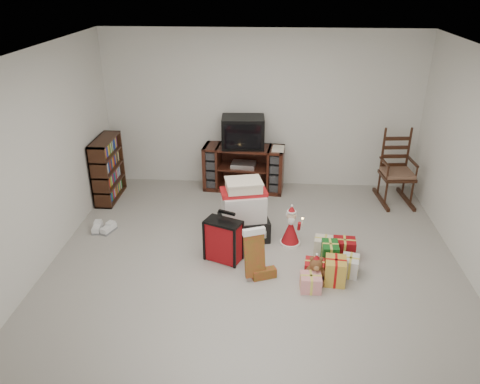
# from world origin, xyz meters

# --- Properties ---
(room) EXTENTS (5.01, 5.01, 2.51)m
(room) POSITION_xyz_m (0.00, 0.00, 1.25)
(room) COLOR #A6A098
(room) RESTS_ON ground
(tv_stand) EXTENTS (1.31, 0.57, 0.73)m
(tv_stand) POSITION_xyz_m (-0.26, 2.24, 0.37)
(tv_stand) COLOR #401B12
(tv_stand) RESTS_ON floor
(bookshelf) EXTENTS (0.27, 0.80, 0.98)m
(bookshelf) POSITION_xyz_m (-2.34, 1.77, 0.47)
(bookshelf) COLOR black
(bookshelf) RESTS_ON floor
(rocking_chair) EXTENTS (0.54, 0.81, 1.17)m
(rocking_chair) POSITION_xyz_m (2.10, 2.00, 0.40)
(rocking_chair) COLOR black
(rocking_chair) RESTS_ON floor
(gift_pile) EXTENTS (0.74, 0.61, 0.82)m
(gift_pile) POSITION_xyz_m (-0.17, 0.70, 0.36)
(gift_pile) COLOR black
(gift_pile) RESTS_ON floor
(red_suitcase) EXTENTS (0.47, 0.36, 0.64)m
(red_suitcase) POSITION_xyz_m (-0.38, 0.13, 0.28)
(red_suitcase) COLOR maroon
(red_suitcase) RESTS_ON floor
(stocking) EXTENTS (0.33, 0.23, 0.65)m
(stocking) POSITION_xyz_m (0.01, -0.22, 0.33)
(stocking) COLOR #0D7910
(stocking) RESTS_ON floor
(teddy_bear) EXTENTS (0.22, 0.20, 0.33)m
(teddy_bear) POSITION_xyz_m (0.71, -0.25, 0.15)
(teddy_bear) COLOR brown
(teddy_bear) RESTS_ON floor
(santa_figurine) EXTENTS (0.27, 0.26, 0.56)m
(santa_figurine) POSITION_xyz_m (0.45, 0.56, 0.22)
(santa_figurine) COLOR maroon
(santa_figurine) RESTS_ON floor
(mrs_claus_figurine) EXTENTS (0.29, 0.28, 0.60)m
(mrs_claus_figurine) POSITION_xyz_m (-0.41, 1.06, 0.23)
(mrs_claus_figurine) COLOR maroon
(mrs_claus_figurine) RESTS_ON floor
(sneaker_pair) EXTENTS (0.32, 0.27, 0.09)m
(sneaker_pair) POSITION_xyz_m (-2.11, 0.71, 0.05)
(sneaker_pair) COLOR white
(sneaker_pair) RESTS_ON floor
(gift_cluster) EXTENTS (0.70, 1.02, 0.24)m
(gift_cluster) POSITION_xyz_m (0.90, 0.00, 0.12)
(gift_cluster) COLOR #B11419
(gift_cluster) RESTS_ON floor
(crt_television) EXTENTS (0.68, 0.51, 0.48)m
(crt_television) POSITION_xyz_m (-0.28, 2.25, 0.97)
(crt_television) COLOR black
(crt_television) RESTS_ON tv_stand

